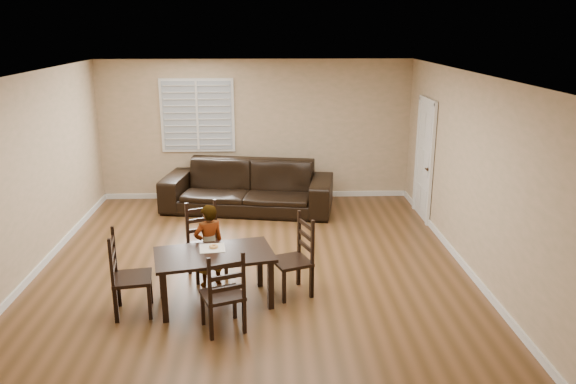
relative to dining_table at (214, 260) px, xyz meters
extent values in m
plane|color=brown|center=(0.44, 0.94, -0.57)|extent=(7.00, 7.00, 0.00)
cube|color=#D0AD8C|center=(0.44, 4.44, 0.78)|extent=(6.00, 0.04, 2.70)
cube|color=#D0AD8C|center=(0.44, -2.56, 0.78)|extent=(6.00, 0.04, 2.70)
cube|color=#D0AD8C|center=(-2.56, 0.94, 0.78)|extent=(0.04, 7.00, 2.70)
cube|color=#D0AD8C|center=(3.44, 0.94, 0.78)|extent=(0.04, 7.00, 2.70)
cube|color=white|center=(0.44, 0.94, 2.13)|extent=(6.00, 7.00, 0.04)
cube|color=white|center=(-0.66, 4.39, 1.08)|extent=(1.40, 0.08, 1.40)
cube|color=white|center=(3.41, 3.14, 0.45)|extent=(0.06, 0.94, 2.05)
cylinder|color=#332114|center=(3.38, 2.84, 0.38)|extent=(0.06, 0.06, 0.02)
cube|color=white|center=(0.44, 4.42, -0.52)|extent=(6.00, 0.03, 0.10)
cube|color=white|center=(-2.55, 0.94, -0.52)|extent=(0.03, 7.00, 0.10)
cube|color=white|center=(3.42, 0.94, -0.52)|extent=(0.03, 7.00, 0.10)
cube|color=black|center=(0.00, 0.00, 0.07)|extent=(1.55, 1.08, 0.04)
cube|color=black|center=(-0.54, -0.45, -0.26)|extent=(0.08, 0.08, 0.62)
cube|color=black|center=(0.68, -0.17, -0.26)|extent=(0.08, 0.08, 0.62)
cube|color=black|center=(-0.68, 0.17, -0.26)|extent=(0.08, 0.08, 0.62)
cube|color=black|center=(0.54, 0.45, -0.26)|extent=(0.08, 0.08, 0.62)
cube|color=black|center=(-0.17, 0.77, -0.13)|extent=(0.59, 0.58, 0.04)
cube|color=black|center=(-0.25, 0.95, -0.06)|extent=(0.44, 0.22, 1.02)
cube|color=black|center=(-0.28, 0.53, -0.36)|extent=(0.05, 0.05, 0.42)
cube|color=black|center=(0.08, 0.69, -0.36)|extent=(0.05, 0.05, 0.42)
cube|color=black|center=(-0.43, 0.86, -0.36)|extent=(0.05, 0.05, 0.42)
cube|color=black|center=(-0.07, 1.02, -0.36)|extent=(0.05, 0.05, 0.42)
cube|color=black|center=(0.14, -0.63, -0.15)|extent=(0.55, 0.54, 0.04)
cube|color=black|center=(0.21, -0.80, -0.08)|extent=(0.42, 0.19, 0.97)
cube|color=black|center=(0.26, -0.40, -0.37)|extent=(0.05, 0.05, 0.40)
cube|color=black|center=(-0.10, -0.53, -0.37)|extent=(0.05, 0.05, 0.40)
cube|color=black|center=(0.38, -0.72, -0.37)|extent=(0.05, 0.05, 0.40)
cube|color=black|center=(0.03, -0.86, -0.37)|extent=(0.05, 0.05, 0.40)
cube|color=black|center=(-0.95, -0.21, -0.12)|extent=(0.51, 0.53, 0.04)
cube|color=black|center=(-1.14, -0.24, -0.05)|extent=(0.12, 0.47, 1.04)
cube|color=black|center=(-0.73, -0.38, -0.36)|extent=(0.05, 0.05, 0.43)
cube|color=black|center=(-0.80, 0.02, -0.36)|extent=(0.05, 0.05, 0.43)
cube|color=black|center=(-1.10, -0.44, -0.36)|extent=(0.05, 0.05, 0.43)
cube|color=black|center=(-1.16, -0.04, -0.36)|extent=(0.05, 0.05, 0.43)
cube|color=black|center=(0.95, 0.21, -0.13)|extent=(0.57, 0.59, 0.04)
cube|color=black|center=(1.13, 0.28, -0.05)|extent=(0.21, 0.45, 1.03)
cube|color=black|center=(0.70, 0.33, -0.36)|extent=(0.05, 0.05, 0.42)
cube|color=black|center=(0.85, -0.04, -0.36)|extent=(0.05, 0.05, 0.42)
cube|color=black|center=(1.05, 0.47, -0.36)|extent=(0.05, 0.05, 0.42)
cube|color=black|center=(1.19, 0.09, -0.36)|extent=(0.05, 0.05, 0.42)
imported|color=gray|center=(-0.11, 0.50, -0.01)|extent=(0.48, 0.42, 1.12)
cube|color=beige|center=(-0.03, 0.15, 0.09)|extent=(0.34, 0.34, 0.00)
torus|color=#D8974D|center=(-0.02, 0.16, 0.11)|extent=(0.11, 0.11, 0.03)
torus|color=silver|center=(-0.02, 0.16, 0.12)|extent=(0.10, 0.10, 0.02)
imported|color=black|center=(0.30, 3.64, -0.12)|extent=(3.24, 1.71, 0.90)
camera|label=1|loc=(0.65, -6.31, 2.74)|focal=35.00mm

